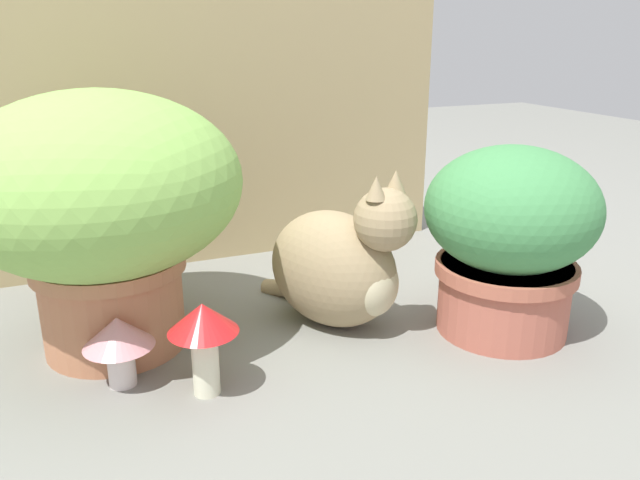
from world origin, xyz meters
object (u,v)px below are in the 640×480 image
(leafy_planter, at_px, (509,234))
(cat, at_px, (340,265))
(mushroom_ornament_red, at_px, (203,329))
(grass_planter, at_px, (102,200))
(mushroom_ornament_pink, at_px, (118,338))

(leafy_planter, bearing_deg, cat, 153.49)
(mushroom_ornament_red, bearing_deg, cat, 25.48)
(cat, relative_size, mushroom_ornament_red, 2.53)
(grass_planter, xyz_separation_m, leafy_planter, (0.67, -0.21, -0.08))
(leafy_planter, distance_m, mushroom_ornament_pink, 0.69)
(leafy_planter, relative_size, mushroom_ornament_red, 2.30)
(leafy_planter, distance_m, cat, 0.31)
(leafy_planter, bearing_deg, grass_planter, 162.28)
(leafy_planter, xyz_separation_m, cat, (-0.27, 0.13, -0.07))
(grass_planter, bearing_deg, leafy_planter, -17.72)
(grass_planter, height_order, cat, grass_planter)
(grass_planter, relative_size, leafy_planter, 1.35)
(grass_planter, relative_size, cat, 1.22)
(grass_planter, xyz_separation_m, mushroom_ornament_pink, (-0.01, -0.14, -0.18))
(mushroom_ornament_pink, distance_m, mushroom_ornament_red, 0.14)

